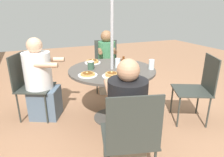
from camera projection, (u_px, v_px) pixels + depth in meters
ground_plane at (112, 117)px, 3.03m from camera, size 12.00×12.00×0.00m
patio_table at (112, 77)px, 2.81m from camera, size 1.20×1.20×0.77m
umbrella_pole at (112, 48)px, 2.67m from camera, size 0.04×0.04×2.12m
patio_chair_north at (199, 85)px, 2.79m from camera, size 0.62×0.62×0.97m
patio_chair_east at (106, 62)px, 3.99m from camera, size 0.58×0.58×0.97m
diner_east at (107, 64)px, 3.81m from camera, size 0.53×0.43×1.18m
patio_chair_south at (28, 82)px, 2.90m from camera, size 0.62×0.62×0.97m
diner_south at (41, 83)px, 2.89m from camera, size 0.55×0.60×1.20m
patio_chair_west at (130, 134)px, 1.70m from camera, size 0.57×0.57×0.97m
diner_west at (126, 124)px, 1.88m from camera, size 0.57×0.46×1.17m
pancake_plate_a at (112, 75)px, 2.46m from camera, size 0.24×0.24×0.06m
pancake_plate_b at (88, 75)px, 2.49m from camera, size 0.24×0.24×0.05m
pancake_plate_c at (93, 62)px, 3.06m from camera, size 0.24×0.24×0.06m
syrup_bottle at (123, 62)px, 2.88m from camera, size 0.09×0.07×0.15m
coffee_cup at (91, 65)px, 2.74m from camera, size 0.09×0.09×0.11m
drinking_glass_a at (152, 64)px, 2.74m from camera, size 0.08×0.08×0.14m
drinking_glass_b at (118, 63)px, 2.81m from camera, size 0.07×0.07×0.13m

